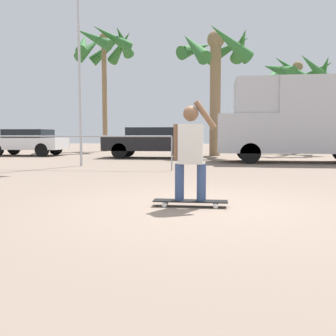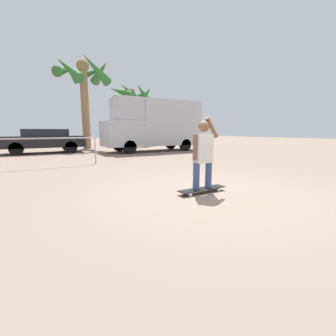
# 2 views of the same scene
# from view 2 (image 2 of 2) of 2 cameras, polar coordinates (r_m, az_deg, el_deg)

# --- Properties ---
(ground_plane) EXTENTS (80.00, 80.00, 0.00)m
(ground_plane) POSITION_cam_2_polar(r_m,az_deg,el_deg) (5.05, 10.40, -5.91)
(ground_plane) COLOR gray
(skateboard) EXTENTS (1.13, 0.24, 0.09)m
(skateboard) POSITION_cam_2_polar(r_m,az_deg,el_deg) (4.92, 8.66, -5.33)
(skateboard) COLOR black
(skateboard) RESTS_ON ground_plane
(person_skateboarder) EXTENTS (0.65, 0.23, 1.52)m
(person_skateboarder) POSITION_cam_2_polar(r_m,az_deg,el_deg) (4.78, 8.89, 4.22)
(person_skateboarder) COLOR #384C7A
(person_skateboarder) RESTS_ON skateboard
(camper_van) EXTENTS (6.37, 2.15, 3.27)m
(camper_van) POSITION_cam_2_polar(r_m,az_deg,el_deg) (15.01, -3.43, 11.06)
(camper_van) COLOR black
(camper_van) RESTS_ON ground_plane
(parked_car_black) EXTENTS (4.46, 1.91, 1.43)m
(parked_car_black) POSITION_cam_2_polar(r_m,az_deg,el_deg) (15.52, -28.93, 6.26)
(parked_car_black) COLOR black
(parked_car_black) RESTS_ON ground_plane
(palm_tree_near_van) EXTENTS (4.34, 4.32, 5.50)m
(palm_tree_near_van) POSITION_cam_2_polar(r_m,az_deg,el_deg) (21.63, -9.19, 17.44)
(palm_tree_near_van) COLOR #8E704C
(palm_tree_near_van) RESTS_ON ground_plane
(palm_tree_center_background) EXTENTS (4.10, 4.17, 6.54)m
(palm_tree_center_background) POSITION_cam_2_polar(r_m,az_deg,el_deg) (18.55, -20.49, 20.64)
(palm_tree_center_background) COLOR #8E704C
(palm_tree_center_background) RESTS_ON ground_plane
(plaza_railing_segment) EXTENTS (5.89, 0.05, 1.08)m
(plaza_railing_segment) POSITION_cam_2_polar(r_m,az_deg,el_deg) (9.42, -35.79, 5.30)
(plaza_railing_segment) COLOR #99999E
(plaza_railing_segment) RESTS_ON ground_plane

